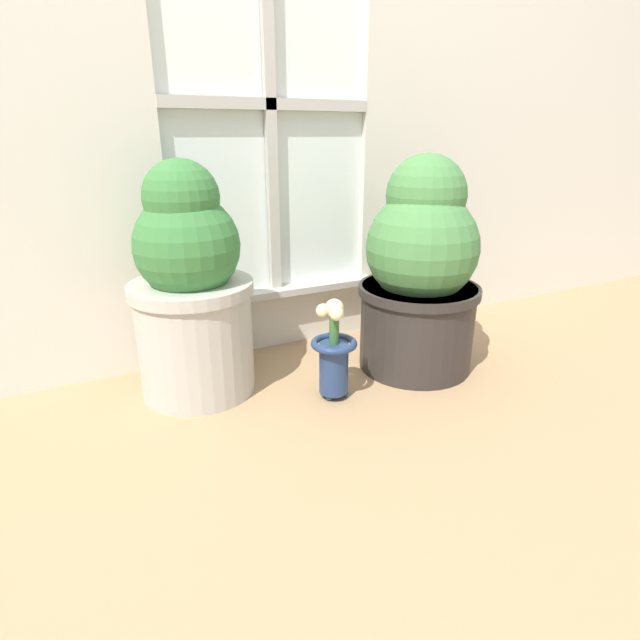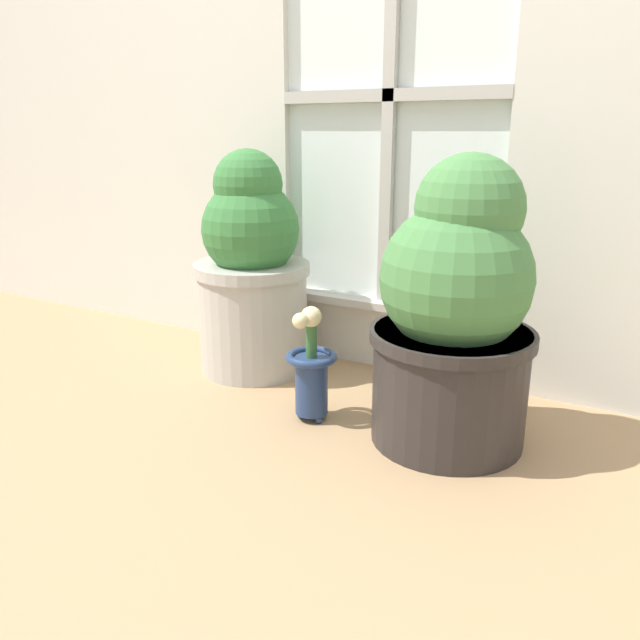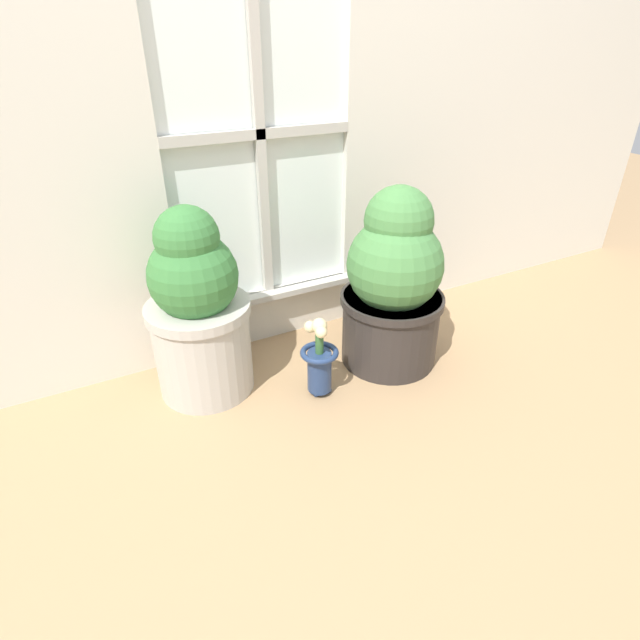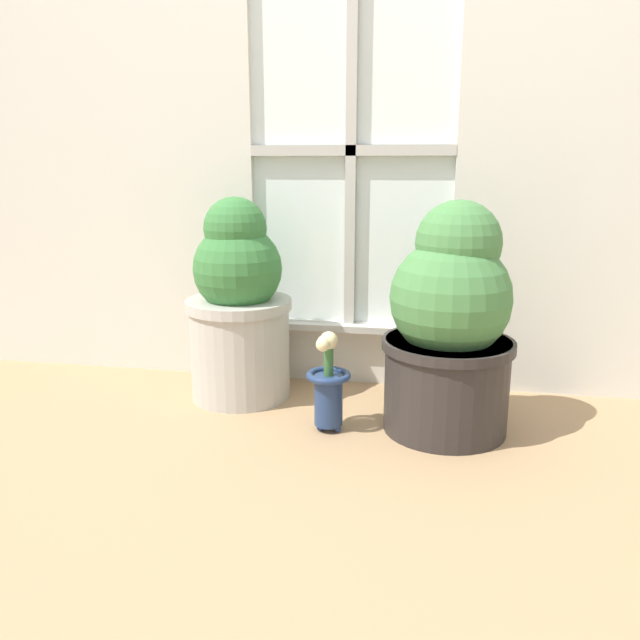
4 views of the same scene
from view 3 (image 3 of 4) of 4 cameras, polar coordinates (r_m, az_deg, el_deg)
ground_plane at (r=1.76m, az=2.03°, el=-10.65°), size 10.00×10.00×0.00m
potted_plant_left at (r=1.76m, az=-13.77°, el=1.05°), size 0.36×0.36×0.69m
potted_plant_right at (r=1.89m, az=8.39°, el=3.97°), size 0.39×0.39×0.70m
flower_vase at (r=1.77m, az=0.01°, el=-4.57°), size 0.14×0.14×0.31m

